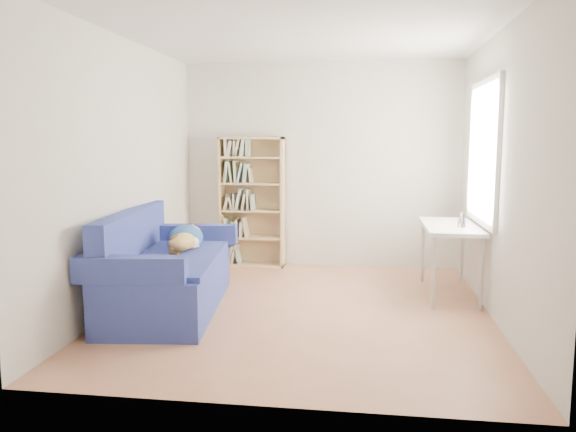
% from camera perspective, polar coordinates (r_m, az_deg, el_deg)
% --- Properties ---
extents(ground, '(4.00, 4.00, 0.00)m').
position_cam_1_polar(ground, '(5.46, 1.49, -9.51)').
color(ground, '#AB6D4D').
rests_on(ground, ground).
extents(room_shell, '(3.54, 4.04, 2.62)m').
position_cam_1_polar(room_shell, '(5.25, 2.68, 7.90)').
color(room_shell, silver).
rests_on(room_shell, ground).
extents(sofa, '(1.12, 2.02, 0.95)m').
position_cam_1_polar(sofa, '(5.56, -12.36, -5.57)').
color(sofa, navy).
rests_on(sofa, ground).
extents(bookshelf, '(0.83, 0.26, 1.66)m').
position_cam_1_polar(bookshelf, '(7.24, -3.66, 0.93)').
color(bookshelf, tan).
rests_on(bookshelf, ground).
extents(desk, '(0.54, 1.18, 0.75)m').
position_cam_1_polar(desk, '(6.07, 16.16, -1.56)').
color(desk, silver).
rests_on(desk, ground).
extents(pen_cup, '(0.08, 0.08, 0.15)m').
position_cam_1_polar(pen_cup, '(5.91, 17.23, -0.55)').
color(pen_cup, white).
rests_on(pen_cup, desk).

